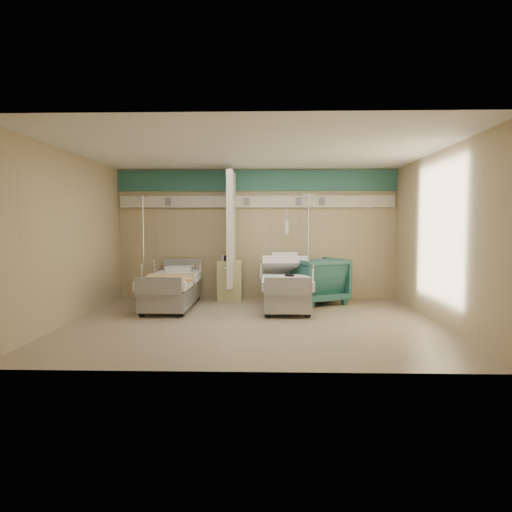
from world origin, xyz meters
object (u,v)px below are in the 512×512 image
(iv_stand_right, at_px, (308,279))
(visitor_armchair, at_px, (317,280))
(bed_left, at_px, (172,292))
(bedside_cabinet, at_px, (230,280))
(bed_right, at_px, (286,292))
(iv_stand_left, at_px, (144,280))

(iv_stand_right, bearing_deg, visitor_armchair, -68.06)
(bed_left, height_order, bedside_cabinet, bedside_cabinet)
(bed_right, distance_m, visitor_armchair, 0.90)
(bed_left, relative_size, iv_stand_right, 0.96)
(bed_left, distance_m, bedside_cabinet, 1.39)
(bedside_cabinet, bearing_deg, visitor_armchair, -9.46)
(iv_stand_left, bearing_deg, iv_stand_right, 3.80)
(bed_right, distance_m, iv_stand_right, 1.10)
(visitor_armchair, xyz_separation_m, iv_stand_right, (-0.15, 0.37, -0.01))
(visitor_armchair, height_order, iv_stand_right, iv_stand_right)
(visitor_armchair, distance_m, iv_stand_left, 3.60)
(visitor_armchair, bearing_deg, bed_right, 15.54)
(visitor_armchair, bearing_deg, bed_left, -15.29)
(bed_left, bearing_deg, bedside_cabinet, 40.60)
(iv_stand_right, bearing_deg, bed_left, -160.19)
(iv_stand_right, height_order, iv_stand_left, iv_stand_right)
(bed_right, height_order, iv_stand_left, iv_stand_left)
(bed_right, xyz_separation_m, bed_left, (-2.20, 0.00, 0.00))
(bedside_cabinet, bearing_deg, iv_stand_right, 2.51)
(visitor_armchair, height_order, iv_stand_left, iv_stand_left)
(bedside_cabinet, xyz_separation_m, visitor_armchair, (1.80, -0.30, 0.05))
(visitor_armchair, relative_size, iv_stand_right, 0.46)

